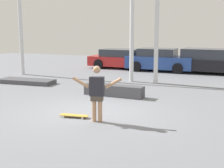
{
  "coord_description": "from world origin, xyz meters",
  "views": [
    {
      "loc": [
        4.04,
        -8.42,
        2.54
      ],
      "look_at": [
        0.24,
        1.13,
        0.7
      ],
      "focal_mm": 50.0,
      "sensor_mm": 36.0,
      "label": 1
    }
  ],
  "objects_px": {
    "parked_car_red": "(122,59)",
    "manual_pad": "(27,81)",
    "parked_car_black": "(207,61)",
    "parked_car_blue": "(159,60)",
    "grind_box": "(114,90)",
    "skateboard": "(74,115)",
    "skateboarder": "(97,91)"
  },
  "relations": [
    {
      "from": "skateboarder",
      "to": "grind_box",
      "type": "xyz_separation_m",
      "value": [
        -0.78,
        3.25,
        -0.64
      ]
    },
    {
      "from": "grind_box",
      "to": "parked_car_red",
      "type": "xyz_separation_m",
      "value": [
        -2.53,
        7.91,
        0.39
      ]
    },
    {
      "from": "skateboard",
      "to": "parked_car_blue",
      "type": "distance_m",
      "value": 10.77
    },
    {
      "from": "grind_box",
      "to": "parked_car_black",
      "type": "xyz_separation_m",
      "value": [
        2.73,
        7.69,
        0.46
      ]
    },
    {
      "from": "skateboarder",
      "to": "parked_car_blue",
      "type": "height_order",
      "value": "skateboarder"
    },
    {
      "from": "parked_car_red",
      "to": "manual_pad",
      "type": "bearing_deg",
      "value": -106.26
    },
    {
      "from": "grind_box",
      "to": "manual_pad",
      "type": "bearing_deg",
      "value": 167.64
    },
    {
      "from": "skateboarder",
      "to": "skateboard",
      "type": "bearing_deg",
      "value": 158.46
    },
    {
      "from": "skateboard",
      "to": "grind_box",
      "type": "xyz_separation_m",
      "value": [
        -0.01,
        3.14,
        0.15
      ]
    },
    {
      "from": "manual_pad",
      "to": "parked_car_blue",
      "type": "height_order",
      "value": "parked_car_blue"
    },
    {
      "from": "grind_box",
      "to": "manual_pad",
      "type": "xyz_separation_m",
      "value": [
        -4.77,
        1.05,
        -0.12
      ]
    },
    {
      "from": "grind_box",
      "to": "parked_car_black",
      "type": "relative_size",
      "value": 0.5
    },
    {
      "from": "grind_box",
      "to": "parked_car_black",
      "type": "distance_m",
      "value": 8.17
    },
    {
      "from": "grind_box",
      "to": "manual_pad",
      "type": "distance_m",
      "value": 4.89
    },
    {
      "from": "grind_box",
      "to": "parked_car_red",
      "type": "bearing_deg",
      "value": 107.76
    },
    {
      "from": "skateboard",
      "to": "parked_car_black",
      "type": "xyz_separation_m",
      "value": [
        2.73,
        10.83,
        0.61
      ]
    },
    {
      "from": "skateboard",
      "to": "parked_car_blue",
      "type": "bearing_deg",
      "value": 82.23
    },
    {
      "from": "skateboard",
      "to": "grind_box",
      "type": "bearing_deg",
      "value": 82.1
    },
    {
      "from": "manual_pad",
      "to": "parked_car_black",
      "type": "relative_size",
      "value": 0.56
    },
    {
      "from": "skateboarder",
      "to": "manual_pad",
      "type": "relative_size",
      "value": 0.59
    },
    {
      "from": "manual_pad",
      "to": "parked_car_black",
      "type": "bearing_deg",
      "value": 41.52
    },
    {
      "from": "skateboard",
      "to": "parked_car_blue",
      "type": "xyz_separation_m",
      "value": [
        -0.04,
        10.76,
        0.59
      ]
    },
    {
      "from": "grind_box",
      "to": "parked_car_blue",
      "type": "bearing_deg",
      "value": 90.28
    },
    {
      "from": "manual_pad",
      "to": "parked_car_red",
      "type": "bearing_deg",
      "value": 71.93
    },
    {
      "from": "parked_car_red",
      "to": "parked_car_black",
      "type": "bearing_deg",
      "value": -0.57
    },
    {
      "from": "parked_car_black",
      "to": "skateboard",
      "type": "bearing_deg",
      "value": -100.68
    },
    {
      "from": "parked_car_black",
      "to": "parked_car_blue",
      "type": "bearing_deg",
      "value": -175.03
    },
    {
      "from": "skateboard",
      "to": "parked_car_blue",
      "type": "height_order",
      "value": "parked_car_blue"
    },
    {
      "from": "grind_box",
      "to": "parked_car_red",
      "type": "relative_size",
      "value": 0.54
    },
    {
      "from": "manual_pad",
      "to": "parked_car_blue",
      "type": "xyz_separation_m",
      "value": [
        4.74,
        6.57,
        0.56
      ]
    },
    {
      "from": "parked_car_blue",
      "to": "parked_car_black",
      "type": "bearing_deg",
      "value": 2.01
    },
    {
      "from": "skateboard",
      "to": "skateboarder",
      "type": "bearing_deg",
      "value": -15.84
    }
  ]
}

